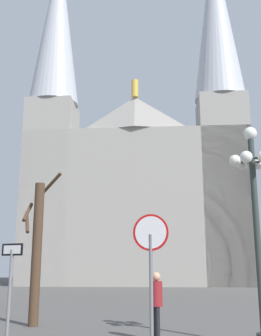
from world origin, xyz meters
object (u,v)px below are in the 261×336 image
one_way_arrow_sign (10,287)px  pedestrian_standing (156,299)px  stop_sign (151,255)px  street_lamp (255,197)px  bare_tree (37,248)px  cathedral (138,177)px

one_way_arrow_sign → pedestrian_standing: (2.95, 2.62, -0.42)m
stop_sign → one_way_arrow_sign: 3.01m
stop_sign → pedestrian_standing: 2.45m
street_lamp → pedestrian_standing: size_ratio=3.21×
stop_sign → pedestrian_standing: bearing=88.9°
one_way_arrow_sign → pedestrian_standing: one_way_arrow_sign is taller
stop_sign → one_way_arrow_sign: stop_sign is taller
stop_sign → bare_tree: size_ratio=0.59×
cathedral → street_lamp: size_ratio=7.01×
cathedral → street_lamp: bearing=-80.7°
stop_sign → one_way_arrow_sign: (-2.91, -0.41, -0.64)m
cathedral → street_lamp: cathedral is taller
bare_tree → pedestrian_standing: 4.80m
stop_sign → street_lamp: street_lamp is taller
one_way_arrow_sign → street_lamp: size_ratio=0.43×
stop_sign → one_way_arrow_sign: bearing=-171.9°
one_way_arrow_sign → pedestrian_standing: 3.97m
street_lamp → stop_sign: bearing=-146.8°
bare_tree → one_way_arrow_sign: bearing=-78.1°
stop_sign → pedestrian_standing: (0.04, 2.21, -1.06)m
stop_sign → bare_tree: bare_tree is taller
pedestrian_standing → street_lamp: bearing=-10.8°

